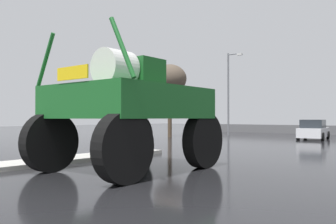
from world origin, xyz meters
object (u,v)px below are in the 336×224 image
object	(u,v)px
oversize_sprayer	(130,108)
traffic_signal_near_left	(124,98)
sedan_ahead	(313,130)
bare_tree_left	(170,79)
streetlight_far_left	(229,90)

from	to	relation	value
oversize_sprayer	traffic_signal_near_left	xyz separation A→B (m)	(-4.59, 4.07, 0.69)
sedan_ahead	traffic_signal_near_left	xyz separation A→B (m)	(-4.01, -16.00, 1.94)
sedan_ahead	bare_tree_left	distance (m)	12.28
oversize_sprayer	sedan_ahead	size ratio (longest dim) A/B	1.30
sedan_ahead	oversize_sprayer	bearing A→B (deg)	174.07
oversize_sprayer	streetlight_far_left	bearing A→B (deg)	20.64
oversize_sprayer	traffic_signal_near_left	world-z (taller)	oversize_sprayer
sedan_ahead	streetlight_far_left	size ratio (longest dim) A/B	0.54
bare_tree_left	sedan_ahead	bearing A→B (deg)	22.26
oversize_sprayer	traffic_signal_near_left	distance (m)	6.17
traffic_signal_near_left	sedan_ahead	bearing A→B (deg)	75.92
streetlight_far_left	bare_tree_left	xyz separation A→B (m)	(-2.30, -6.20, 0.63)
streetlight_far_left	bare_tree_left	size ratio (longest dim) A/B	1.25
traffic_signal_near_left	bare_tree_left	size ratio (longest dim) A/B	0.58
streetlight_far_left	bare_tree_left	distance (m)	6.64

